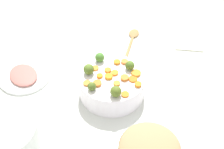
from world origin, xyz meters
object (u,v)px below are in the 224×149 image
wooden_spoon (132,39)px  ham_plate (25,75)px  casserole_dish (8,137)px  serving_bowl_carrots (112,85)px

wooden_spoon → ham_plate: 0.57m
wooden_spoon → casserole_dish: casserole_dish is taller
serving_bowl_carrots → ham_plate: bearing=69.6°
serving_bowl_carrots → casserole_dish: casserole_dish is taller
casserole_dish → ham_plate: 0.37m
serving_bowl_carrots → wooden_spoon: serving_bowl_carrots is taller
casserole_dish → ham_plate: casserole_dish is taller
serving_bowl_carrots → ham_plate: 0.41m
wooden_spoon → ham_plate: bearing=112.2°
ham_plate → casserole_dish: bearing=177.5°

